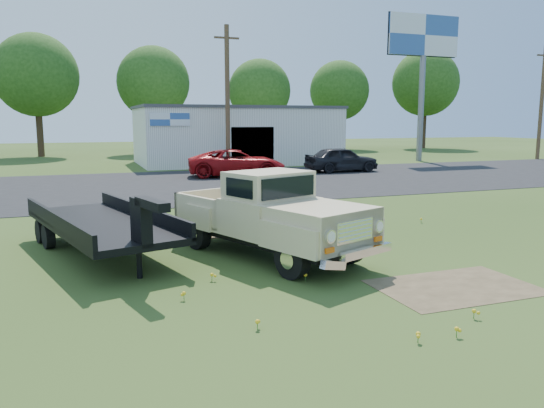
{
  "coord_description": "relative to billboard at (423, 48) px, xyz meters",
  "views": [
    {
      "loc": [
        -5.18,
        -10.92,
        3.16
      ],
      "look_at": [
        -0.77,
        1.0,
        1.14
      ],
      "focal_mm": 35.0,
      "sensor_mm": 36.0,
      "label": 1
    }
  ],
  "objects": [
    {
      "name": "vintage_pickup_truck",
      "position": [
        -21.04,
        -23.56,
        -7.53
      ],
      "size": [
        4.01,
        5.93,
        2.01
      ],
      "primitive_type": null,
      "rotation": [
        0.0,
        0.0,
        0.37
      ],
      "color": "#C6B385",
      "rests_on": "ground"
    },
    {
      "name": "dirt_patch_b",
      "position": [
        -22.0,
        -20.54,
        -8.54
      ],
      "size": [
        2.2,
        1.6,
        0.01
      ],
      "primitive_type": "cube",
      "color": "#4D4029",
      "rests_on": "ground"
    },
    {
      "name": "commercial_building",
      "position": [
        -14.0,
        2.95,
        -6.44
      ],
      "size": [
        14.2,
        8.2,
        4.15
      ],
      "color": "beige",
      "rests_on": "ground"
    },
    {
      "name": "utility_pole_mid",
      "position": [
        -16.0,
        -2.04,
        -3.93
      ],
      "size": [
        1.6,
        0.3,
        9.0
      ],
      "color": "#4D3823",
      "rests_on": "ground"
    },
    {
      "name": "treeline_g",
      "position": [
        12.0,
        15.96,
        -1.29
      ],
      "size": [
        7.36,
        7.36,
        10.95
      ],
      "color": "#39271A",
      "rests_on": "ground"
    },
    {
      "name": "treeline_d",
      "position": [
        -18.0,
        16.46,
        -1.92
      ],
      "size": [
        6.72,
        6.72,
        10.0
      ],
      "color": "#39271A",
      "rests_on": "ground"
    },
    {
      "name": "billboard",
      "position": [
        0.0,
        0.0,
        0.0
      ],
      "size": [
        6.1,
        0.45,
        11.05
      ],
      "color": "slate",
      "rests_on": "ground"
    },
    {
      "name": "dark_sedan",
      "position": [
        -9.9,
        -5.94,
        -7.77
      ],
      "size": [
        4.51,
        1.83,
        1.53
      ],
      "primitive_type": "imported",
      "rotation": [
        0.0,
        0.0,
        1.57
      ],
      "color": "black",
      "rests_on": "ground"
    },
    {
      "name": "utility_pole_east",
      "position": [
        10.0,
        -2.04,
        -3.93
      ],
      "size": [
        1.6,
        0.3,
        9.0
      ],
      "color": "#4D3823",
      "rests_on": "ground"
    },
    {
      "name": "treeline_c",
      "position": [
        -28.0,
        15.46,
        -1.6
      ],
      "size": [
        7.04,
        7.04,
        10.47
      ],
      "color": "#39271A",
      "rests_on": "ground"
    },
    {
      "name": "dirt_patch_a",
      "position": [
        -18.5,
        -27.04,
        -8.54
      ],
      "size": [
        3.0,
        2.0,
        0.01
      ],
      "primitive_type": "cube",
      "color": "#4D4029",
      "rests_on": "ground"
    },
    {
      "name": "treeline_f",
      "position": [
        2.0,
        17.46,
        -2.24
      ],
      "size": [
        6.4,
        6.4,
        9.52
      ],
      "color": "#39271A",
      "rests_on": "ground"
    },
    {
      "name": "flatbed_trailer",
      "position": [
        -24.71,
        -22.04,
        -7.68
      ],
      "size": [
        3.64,
        6.6,
        1.71
      ],
      "primitive_type": null,
      "rotation": [
        0.0,
        0.0,
        0.26
      ],
      "color": "black",
      "rests_on": "ground"
    },
    {
      "name": "treeline_e",
      "position": [
        -8.0,
        14.96,
        -2.55
      ],
      "size": [
        6.08,
        6.08,
        9.04
      ],
      "color": "#39271A",
      "rests_on": "ground"
    },
    {
      "name": "red_pickup",
      "position": [
        -16.69,
        -6.31,
        -7.78
      ],
      "size": [
        5.83,
        3.52,
        1.51
      ],
      "primitive_type": "imported",
      "rotation": [
        0.0,
        0.0,
        1.38
      ],
      "color": "maroon",
      "rests_on": "ground"
    },
    {
      "name": "asphalt_lot",
      "position": [
        -20.0,
        -9.04,
        -8.54
      ],
      "size": [
        90.0,
        14.0,
        0.02
      ],
      "primitive_type": "cube",
      "color": "black",
      "rests_on": "ground"
    },
    {
      "name": "ground",
      "position": [
        -20.0,
        -24.04,
        -8.54
      ],
      "size": [
        140.0,
        140.0,
        0.0
      ],
      "primitive_type": "plane",
      "color": "#2A4115",
      "rests_on": "ground"
    }
  ]
}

